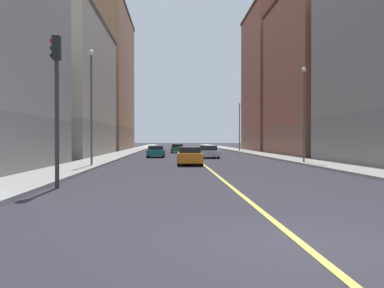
{
  "coord_description": "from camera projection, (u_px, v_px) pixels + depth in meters",
  "views": [
    {
      "loc": [
        -2.32,
        -7.08,
        1.88
      ],
      "look_at": [
        0.02,
        40.86,
        1.32
      ],
      "focal_mm": 38.01,
      "sensor_mm": 36.0,
      "label": 1
    }
  ],
  "objects": [
    {
      "name": "car_silver",
      "position": [
        209.0,
        152.0,
        40.85
      ],
      "size": [
        1.94,
        4.17,
        1.24
      ],
      "color": "silver",
      "rests_on": "ground"
    },
    {
      "name": "street_lamp_left_far",
      "position": [
        240.0,
        122.0,
        60.62
      ],
      "size": [
        0.36,
        0.36,
        7.21
      ],
      "color": "#4C4C51",
      "rests_on": "ground"
    },
    {
      "name": "car_orange",
      "position": [
        190.0,
        156.0,
        29.76
      ],
      "size": [
        1.85,
        4.3,
        1.31
      ],
      "color": "orange",
      "rests_on": "ground"
    },
    {
      "name": "car_green",
      "position": [
        177.0,
        148.0,
        56.28
      ],
      "size": [
        1.8,
        4.04,
        1.22
      ],
      "color": "#1E6B38",
      "rests_on": "ground"
    },
    {
      "name": "sidewalk_right",
      "position": [
        126.0,
        152.0,
        55.72
      ],
      "size": [
        2.97,
        168.0,
        0.15
      ],
      "primitive_type": "cube",
      "color": "#9E9B93",
      "rests_on": "ground"
    },
    {
      "name": "car_teal",
      "position": [
        156.0,
        151.0,
        42.59
      ],
      "size": [
        1.82,
        4.25,
        1.2
      ],
      "color": "#196670",
      "rests_on": "ground"
    },
    {
      "name": "building_right_midblock",
      "position": [
        64.0,
        88.0,
        45.47
      ],
      "size": [
        9.04,
        21.26,
        15.28
      ],
      "color": "#9D9688",
      "rests_on": "ground"
    },
    {
      "name": "building_right_distant",
      "position": [
        103.0,
        80.0,
        71.14
      ],
      "size": [
        9.04,
        24.27,
        24.37
      ],
      "color": "#8F6B4F",
      "rests_on": "ground"
    },
    {
      "name": "lane_center_stripe",
      "position": [
        189.0,
        153.0,
        56.14
      ],
      "size": [
        0.16,
        154.0,
        0.01
      ],
      "primitive_type": "cube",
      "color": "#E5D14C",
      "rests_on": "ground"
    },
    {
      "name": "building_left_mid",
      "position": [
        318.0,
        75.0,
        46.86
      ],
      "size": [
        9.04,
        17.81,
        18.6
      ],
      "color": "brown",
      "rests_on": "ground"
    },
    {
      "name": "sidewalk_left",
      "position": [
        251.0,
        152.0,
        56.56
      ],
      "size": [
        2.97,
        168.0,
        0.15
      ],
      "primitive_type": "cube",
      "color": "#9E9B93",
      "rests_on": "ground"
    },
    {
      "name": "ground_plane",
      "position": [
        303.0,
        245.0,
        7.2
      ],
      "size": [
        400.0,
        400.0,
        0.0
      ],
      "primitive_type": "plane",
      "color": "#2C2A32",
      "rests_on": "ground"
    },
    {
      "name": "building_left_far",
      "position": [
        276.0,
        81.0,
        65.42
      ],
      "size": [
        9.04,
        16.25,
        22.69
      ],
      "color": "brown",
      "rests_on": "ground"
    },
    {
      "name": "street_lamp_left_near",
      "position": [
        304.0,
        105.0,
        30.98
      ],
      "size": [
        0.36,
        0.36,
        7.23
      ],
      "color": "#4C4C51",
      "rests_on": "ground"
    },
    {
      "name": "street_lamp_right_near",
      "position": [
        91.0,
        96.0,
        27.17
      ],
      "size": [
        0.36,
        0.36,
        7.71
      ],
      "color": "#4C4C51",
      "rests_on": "ground"
    },
    {
      "name": "traffic_light_right_near",
      "position": [
        56.0,
        90.0,
        15.51
      ],
      "size": [
        0.4,
        0.32,
        5.82
      ],
      "color": "#2D2D2D",
      "rests_on": "ground"
    }
  ]
}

